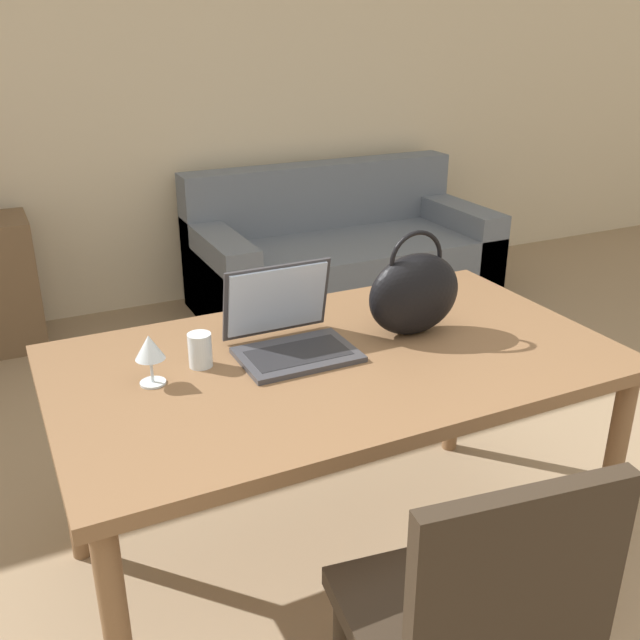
% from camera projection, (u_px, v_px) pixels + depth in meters
% --- Properties ---
extents(wall_back, '(10.00, 0.06, 2.70)m').
position_uv_depth(wall_back, '(122.00, 77.00, 3.94)').
color(wall_back, beige).
rests_on(wall_back, ground_plane).
extents(dining_table, '(1.60, 0.92, 0.75)m').
position_uv_depth(dining_table, '(336.00, 379.00, 2.07)').
color(dining_table, brown).
rests_on(dining_table, ground_plane).
extents(chair, '(0.49, 0.49, 0.93)m').
position_uv_depth(chair, '(473.00, 624.00, 1.43)').
color(chair, '#2D2319').
rests_on(chair, ground_plane).
extents(couch, '(1.79, 0.87, 0.82)m').
position_uv_depth(couch, '(341.00, 258.00, 4.39)').
color(couch, slate).
rests_on(couch, ground_plane).
extents(laptop, '(0.33, 0.29, 0.24)m').
position_uv_depth(laptop, '(288.00, 328.00, 2.06)').
color(laptop, '#38383D').
rests_on(laptop, dining_table).
extents(drinking_glass, '(0.07, 0.07, 0.10)m').
position_uv_depth(drinking_glass, '(200.00, 350.00, 1.96)').
color(drinking_glass, silver).
rests_on(drinking_glass, dining_table).
extents(wine_glass, '(0.08, 0.08, 0.14)m').
position_uv_depth(wine_glass, '(150.00, 350.00, 1.85)').
color(wine_glass, silver).
rests_on(wine_glass, dining_table).
extents(handbag, '(0.30, 0.14, 0.33)m').
position_uv_depth(handbag, '(414.00, 293.00, 2.14)').
color(handbag, black).
rests_on(handbag, dining_table).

